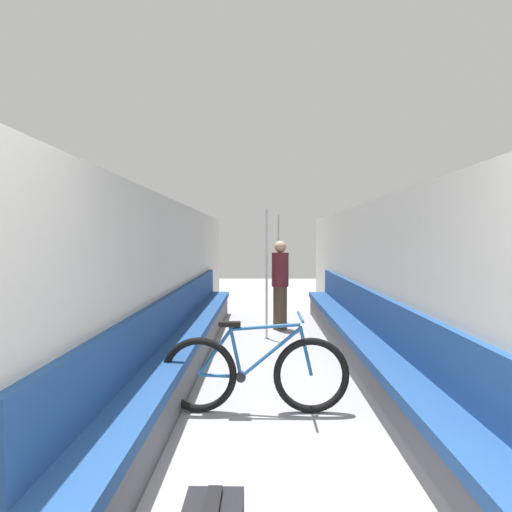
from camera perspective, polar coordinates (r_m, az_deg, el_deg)
wall_left at (r=5.17m, az=-12.34°, el=-3.76°), size 0.10×10.93×2.11m
wall_right at (r=5.25m, az=17.19°, el=-3.73°), size 0.10×10.93×2.11m
bench_seat_row_left at (r=5.31m, az=-9.66°, el=-11.63°), size 0.41×6.96×0.95m
bench_seat_row_right at (r=5.37m, az=14.52°, el=-11.52°), size 0.41×6.96×0.95m
bicycle at (r=3.84m, az=-0.17°, el=-16.40°), size 1.74×0.46×0.91m
grab_pole_near at (r=6.41m, az=1.53°, el=-2.86°), size 0.08×0.08×2.09m
grab_pole_far at (r=7.82m, az=3.22°, el=-1.91°), size 0.08×0.08×2.09m
passenger_standing at (r=7.12m, az=3.47°, el=-3.99°), size 0.30×0.30×1.58m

